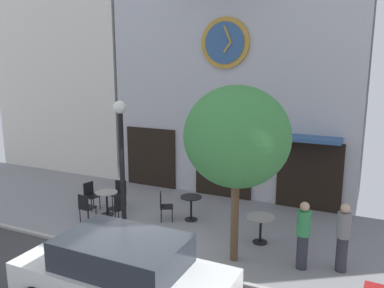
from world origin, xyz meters
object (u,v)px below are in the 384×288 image
cafe_table_near_curb (261,224)px  street_tree (237,137)px  cafe_table_center_left (191,204)px  cafe_chair_facing_wall (118,207)px  cafe_chair_near_tree (164,204)px  pedestrian_grey (343,237)px  cafe_chair_curbside (120,192)px  cafe_chair_facing_street (86,206)px  street_lamp (122,168)px  cafe_table_center (107,199)px  parked_car_white (123,276)px  cafe_chair_near_lamp (90,194)px  pedestrian_green (303,235)px

cafe_table_near_curb → street_tree: bearing=-105.8°
street_tree → cafe_table_center_left: size_ratio=5.67×
cafe_table_near_curb → cafe_chair_facing_wall: 4.30m
cafe_table_center_left → cafe_chair_near_tree: (-0.74, -0.40, 0.01)m
cafe_table_near_curb → pedestrian_grey: size_ratio=0.45×
cafe_table_center_left → cafe_chair_curbside: bearing=179.3°
cafe_table_near_curb → cafe_chair_facing_street: size_ratio=0.84×
street_lamp → cafe_table_center_left: 2.58m
cafe_chair_curbside → cafe_chair_facing_street: bearing=-96.1°
cafe_table_center_left → cafe_chair_facing_wall: 2.22m
cafe_table_center → cafe_table_center_left: 2.73m
cafe_table_center → cafe_chair_near_tree: size_ratio=0.85×
street_lamp → cafe_chair_curbside: size_ratio=4.25×
parked_car_white → cafe_chair_near_lamp: bearing=135.1°
cafe_chair_near_tree → cafe_chair_curbside: 1.98m
street_lamp → cafe_chair_near_lamp: street_lamp is taller
cafe_table_center_left → cafe_chair_facing_wall: bearing=-148.5°
street_tree → cafe_table_center: bearing=166.9°
cafe_table_near_curb → cafe_chair_near_lamp: bearing=179.1°
street_tree → cafe_chair_near_lamp: (-5.48, 1.30, -2.58)m
cafe_table_center → cafe_chair_curbside: (-0.05, 0.79, -0.01)m
street_tree → cafe_chair_facing_street: (-4.87, 0.32, -2.58)m
street_lamp → cafe_chair_near_lamp: size_ratio=4.25×
street_lamp → cafe_chair_facing_street: bearing=173.0°
cafe_chair_curbside → pedestrian_green: 6.51m
cafe_chair_near_tree → street_lamp: bearing=-113.6°
cafe_chair_near_lamp → cafe_table_near_curb: bearing=-0.9°
street_tree → cafe_table_near_curb: (0.34, 1.20, -2.56)m
cafe_table_center → pedestrian_green: bearing=-7.3°
street_tree → cafe_chair_facing_wall: size_ratio=4.81×
cafe_chair_facing_street → pedestrian_grey: size_ratio=0.54×
cafe_chair_near_lamp → pedestrian_grey: (7.94, -0.74, 0.33)m
street_lamp → cafe_chair_near_lamp: bearing=151.4°
cafe_chair_facing_street → cafe_chair_facing_wall: bearing=20.5°
cafe_table_center → cafe_chair_near_lamp: bearing=165.3°
cafe_table_near_curb → parked_car_white: bearing=-111.8°
cafe_chair_curbside → pedestrian_green: bearing=-14.1°
cafe_table_near_curb → cafe_chair_near_tree: size_ratio=0.84×
cafe_chair_facing_street → cafe_chair_facing_wall: 1.01m
cafe_table_near_curb → cafe_chair_near_lamp: 5.82m
cafe_chair_near_tree → cafe_chair_curbside: size_ratio=1.00×
cafe_chair_near_lamp → pedestrian_grey: bearing=-5.3°
street_lamp → cafe_chair_near_lamp: (-2.14, 1.17, -1.41)m
street_lamp → cafe_table_near_curb: 4.08m
cafe_table_near_curb → cafe_chair_curbside: (-5.05, 0.67, -0.02)m
cafe_table_center_left → cafe_chair_near_lamp: (-3.45, -0.54, 0.01)m
cafe_table_center_left → cafe_chair_curbside: cafe_chair_curbside is taller
cafe_chair_curbside → parked_car_white: (3.41, -4.75, 0.23)m
street_tree → cafe_chair_near_lamp: size_ratio=4.81×
cafe_table_center → cafe_chair_facing_street: 0.79m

